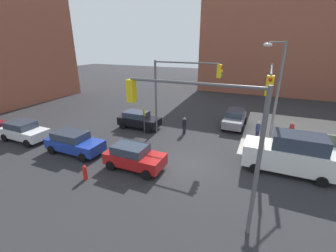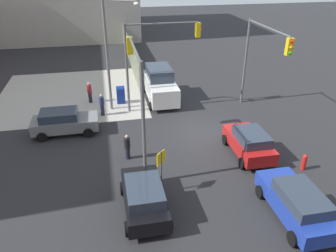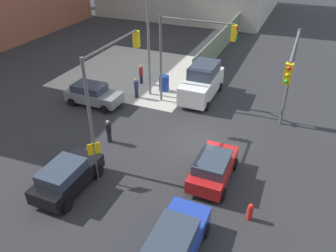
# 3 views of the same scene
# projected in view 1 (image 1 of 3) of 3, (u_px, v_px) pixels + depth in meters

# --- Properties ---
(ground_plane) EXTENTS (120.00, 120.00, 0.00)m
(ground_plane) POSITION_uv_depth(u_px,v_px,m) (186.00, 164.00, 15.50)
(ground_plane) COLOR #28282B
(sidewalk_corner) EXTENTS (12.00, 12.00, 0.01)m
(sidewalk_corner) POSITION_uv_depth(u_px,v_px,m) (316.00, 138.00, 19.81)
(sidewalk_corner) COLOR #ADA89E
(sidewalk_corner) RESTS_ON ground
(building_warehouse_north) EXTENTS (32.00, 18.00, 15.94)m
(building_warehouse_north) POSITION_uv_depth(u_px,v_px,m) (305.00, 42.00, 38.37)
(building_warehouse_north) COLOR #93513D
(building_warehouse_north) RESTS_ON ground
(traffic_signal_nw_corner) EXTENTS (5.79, 0.36, 6.50)m
(traffic_signal_nw_corner) POSITION_uv_depth(u_px,v_px,m) (179.00, 84.00, 18.60)
(traffic_signal_nw_corner) COLOR #59595B
(traffic_signal_nw_corner) RESTS_ON ground
(traffic_signal_se_corner) EXTENTS (6.00, 0.36, 6.50)m
(traffic_signal_se_corner) POSITION_uv_depth(u_px,v_px,m) (202.00, 126.00, 9.18)
(traffic_signal_se_corner) COLOR #59595B
(traffic_signal_se_corner) RESTS_ON ground
(traffic_signal_ne_corner) EXTENTS (0.36, 5.50, 6.50)m
(traffic_signal_ne_corner) POSITION_uv_depth(u_px,v_px,m) (267.00, 97.00, 14.24)
(traffic_signal_ne_corner) COLOR #59595B
(traffic_signal_ne_corner) RESTS_ON ground
(street_lamp_corner) EXTENTS (1.51, 2.40, 8.00)m
(street_lamp_corner) POSITION_uv_depth(u_px,v_px,m) (276.00, 88.00, 16.65)
(street_lamp_corner) COLOR slate
(street_lamp_corner) RESTS_ON ground
(warning_sign_two_way) EXTENTS (0.48, 0.48, 2.40)m
(warning_sign_two_way) POSITION_uv_depth(u_px,v_px,m) (144.00, 116.00, 20.26)
(warning_sign_two_way) COLOR #4C4C4C
(warning_sign_two_way) RESTS_ON ground
(mailbox_blue) EXTENTS (0.56, 0.64, 1.43)m
(mailbox_blue) POSITION_uv_depth(u_px,v_px,m) (284.00, 142.00, 17.17)
(mailbox_blue) COLOR navy
(mailbox_blue) RESTS_ON ground
(fire_hydrant) EXTENTS (0.26, 0.26, 0.94)m
(fire_hydrant) POSITION_uv_depth(u_px,v_px,m) (85.00, 172.00, 13.62)
(fire_hydrant) COLOR red
(fire_hydrant) RESTS_ON ground
(hatchback_white) EXTENTS (4.14, 2.02, 1.62)m
(hatchback_white) POSITION_uv_depth(u_px,v_px,m) (24.00, 131.00, 19.06)
(hatchback_white) COLOR white
(hatchback_white) RESTS_ON ground
(coupe_gray) EXTENTS (2.02, 4.23, 1.62)m
(coupe_gray) POSITION_uv_depth(u_px,v_px,m) (235.00, 118.00, 22.20)
(coupe_gray) COLOR slate
(coupe_gray) RESTS_ON ground
(sedan_black) EXTENTS (4.02, 2.02, 1.62)m
(sedan_black) POSITION_uv_depth(u_px,v_px,m) (139.00, 120.00, 21.85)
(sedan_black) COLOR black
(sedan_black) RESTS_ON ground
(sedan_red) EXTENTS (3.92, 2.02, 1.62)m
(sedan_red) POSITION_uv_depth(u_px,v_px,m) (134.00, 156.00, 14.78)
(sedan_red) COLOR #B21919
(sedan_red) RESTS_ON ground
(sedan_blue) EXTENTS (4.45, 2.02, 1.62)m
(sedan_blue) POSITION_uv_depth(u_px,v_px,m) (74.00, 142.00, 16.88)
(sedan_blue) COLOR #1E389E
(sedan_blue) RESTS_ON ground
(van_white_delivery) EXTENTS (5.40, 2.32, 2.62)m
(van_white_delivery) POSITION_uv_depth(u_px,v_px,m) (290.00, 154.00, 14.19)
(van_white_delivery) COLOR white
(van_white_delivery) RESTS_ON ground
(pedestrian_crossing) EXTENTS (0.36, 0.36, 1.56)m
(pedestrian_crossing) POSITION_uv_depth(u_px,v_px,m) (184.00, 125.00, 20.43)
(pedestrian_crossing) COLOR black
(pedestrian_crossing) RESTS_ON ground
(pedestrian_waiting) EXTENTS (0.36, 0.36, 1.69)m
(pedestrian_waiting) POSITION_uv_depth(u_px,v_px,m) (291.00, 131.00, 18.96)
(pedestrian_waiting) COLOR maroon
(pedestrian_waiting) RESTS_ON ground
(pedestrian_walking_north) EXTENTS (0.36, 0.36, 1.65)m
(pedestrian_walking_north) POSITION_uv_depth(u_px,v_px,m) (258.00, 130.00, 19.19)
(pedestrian_walking_north) COLOR navy
(pedestrian_walking_north) RESTS_ON ground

